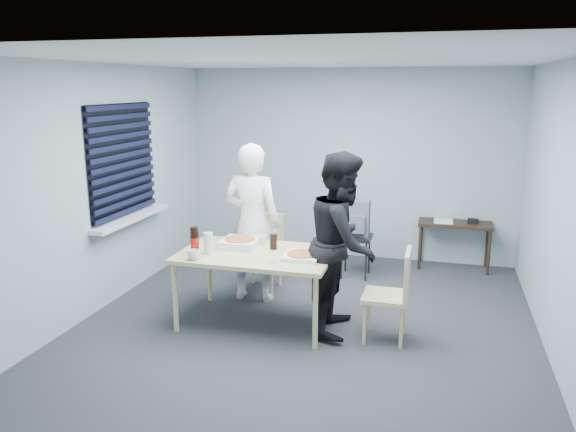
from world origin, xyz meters
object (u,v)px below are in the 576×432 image
(side_table, at_px, (455,228))
(person_white, at_px, (252,223))
(backpack, at_px, (356,219))
(mug_b, at_px, (262,240))
(chair_far, at_px, (264,246))
(dining_table, at_px, (257,258))
(chair_right, at_px, (395,289))
(soda_bottle, at_px, (195,241))
(mug_a, at_px, (194,255))
(person_black, at_px, (343,243))
(stool, at_px, (356,244))

(side_table, bearing_deg, person_white, -141.78)
(backpack, height_order, mug_b, backpack)
(chair_far, bearing_deg, mug_b, -73.73)
(dining_table, xyz_separation_m, chair_far, (-0.24, 0.99, -0.17))
(chair_right, distance_m, mug_b, 1.49)
(chair_right, bearing_deg, person_white, 157.97)
(soda_bottle, bearing_deg, mug_b, 42.64)
(side_table, distance_m, backpack, 1.39)
(dining_table, relative_size, chair_far, 1.71)
(soda_bottle, bearing_deg, dining_table, 18.94)
(mug_a, bearing_deg, side_table, 47.87)
(person_black, xyz_separation_m, mug_a, (-1.36, -0.45, -0.10))
(mug_a, relative_size, mug_b, 1.23)
(stool, bearing_deg, side_table, 28.90)
(backpack, relative_size, mug_a, 3.63)
(backpack, bearing_deg, mug_b, -119.00)
(stool, xyz_separation_m, soda_bottle, (-1.33, -1.87, 0.45))
(person_black, bearing_deg, side_table, -25.82)
(person_black, distance_m, stool, 1.67)
(mug_a, height_order, mug_b, mug_a)
(stool, relative_size, soda_bottle, 1.94)
(chair_far, height_order, stool, chair_far)
(person_white, relative_size, side_table, 1.89)
(chair_far, xyz_separation_m, backpack, (0.99, 0.67, 0.24))
(side_table, distance_m, stool, 1.37)
(dining_table, height_order, chair_far, chair_far)
(dining_table, xyz_separation_m, side_table, (1.95, 2.33, -0.14))
(dining_table, distance_m, mug_a, 0.64)
(chair_far, relative_size, soda_bottle, 3.24)
(side_table, relative_size, backpack, 2.09)
(chair_far, height_order, mug_b, chair_far)
(chair_right, distance_m, backpack, 1.84)
(chair_right, distance_m, mug_a, 1.93)
(person_black, distance_m, backpack, 1.60)
(person_white, bearing_deg, chair_right, 157.97)
(chair_right, height_order, side_table, chair_right)
(backpack, distance_m, soda_bottle, 2.29)
(person_white, bearing_deg, soda_bottle, 67.87)
(person_black, relative_size, mug_b, 17.70)
(person_white, bearing_deg, dining_table, 112.45)
(chair_far, distance_m, backpack, 1.22)
(side_table, relative_size, soda_bottle, 3.40)
(mug_a, bearing_deg, chair_right, 9.69)
(dining_table, height_order, person_white, person_white)
(backpack, relative_size, mug_b, 4.47)
(person_white, distance_m, mug_a, 1.02)
(soda_bottle, bearing_deg, person_black, 10.72)
(dining_table, relative_size, chair_right, 1.71)
(dining_table, distance_m, soda_bottle, 0.64)
(chair_right, height_order, soda_bottle, soda_bottle)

